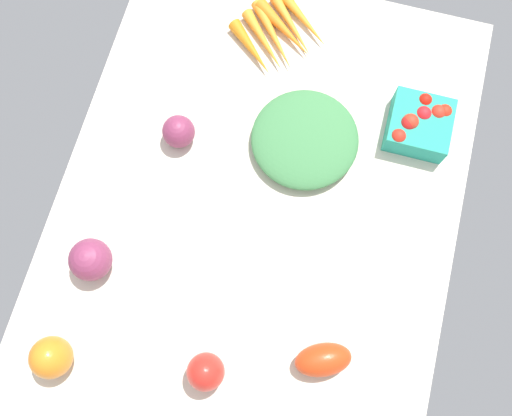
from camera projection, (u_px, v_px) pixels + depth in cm
name	position (u px, v px, depth cm)	size (l,w,h in cm)	color
tablecloth	(256.00, 212.00, 107.57)	(104.00, 76.00, 2.00)	beige
berry_basket	(419.00, 124.00, 108.05)	(11.71, 11.71, 6.57)	teal
red_onion_center	(90.00, 260.00, 100.17)	(7.76, 7.76, 7.76)	#843254
roma_tomato	(323.00, 360.00, 96.52)	(9.99, 5.72, 5.72)	red
bell_pepper_orange	(51.00, 357.00, 95.37)	(7.23, 7.23, 8.32)	orange
leafy_greens_clump	(305.00, 139.00, 108.16)	(20.85, 21.04, 4.44)	#3E7E47
bell_pepper_red	(206.00, 372.00, 94.62)	(6.48, 6.48, 8.57)	red
carrot_bunch	(278.00, 33.00, 115.42)	(21.33, 21.34, 2.93)	orange
red_onion_near_basket	(179.00, 132.00, 107.53)	(6.37, 6.37, 6.37)	#833152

